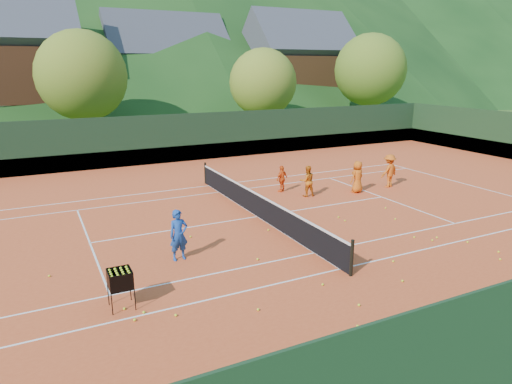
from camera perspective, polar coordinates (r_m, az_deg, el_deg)
name	(u,v)px	position (r m, az deg, el deg)	size (l,w,h in m)	color
ground	(258,217)	(18.30, 0.21, -3.15)	(400.00, 400.00, 0.00)	#2F4D18
clay_court	(258,217)	(18.29, 0.21, -3.12)	(40.00, 24.00, 0.02)	#CB4821
coach	(179,235)	(14.26, -9.64, -5.33)	(0.59, 0.39, 1.61)	#174299
student_a	(307,181)	(21.10, 6.42, 1.37)	(0.70, 0.55, 1.44)	#CB6012
student_b	(282,179)	(21.79, 3.26, 1.67)	(0.75, 0.31, 1.28)	#F95916
student_c	(357,177)	(22.13, 12.56, 1.86)	(0.74, 0.48, 1.52)	#D15A12
student_d	(389,171)	(23.54, 16.31, 2.56)	(1.06, 0.61, 1.64)	#D65A13
tennis_ball_0	(499,252)	(16.76, 28.06, -6.62)	(0.07, 0.07, 0.07)	#D3EE27
tennis_ball_2	(49,276)	(14.49, -24.43, -9.53)	(0.07, 0.07, 0.07)	#D3EE27
tennis_ball_3	(345,221)	(18.05, 11.05, -3.52)	(0.07, 0.07, 0.07)	#D3EE27
tennis_ball_4	(135,320)	(11.53, -14.94, -15.19)	(0.07, 0.07, 0.07)	#D3EE27
tennis_ball_5	(258,310)	(11.57, 0.26, -14.49)	(0.07, 0.07, 0.07)	#D3EE27
tennis_ball_6	(288,231)	(16.63, 4.05, -4.92)	(0.07, 0.07, 0.07)	#D3EE27
tennis_ball_7	(176,315)	(11.51, -10.00, -14.93)	(0.07, 0.07, 0.07)	#D3EE27
tennis_ball_8	(124,309)	(12.06, -16.14, -13.84)	(0.07, 0.07, 0.07)	#D3EE27
tennis_ball_9	(191,237)	(16.25, -8.18, -5.55)	(0.07, 0.07, 0.07)	#D3EE27
tennis_ball_11	(386,208)	(20.03, 15.89, -1.93)	(0.07, 0.07, 0.07)	#D3EE27
tennis_ball_12	(285,225)	(17.29, 3.68, -4.12)	(0.07, 0.07, 0.07)	#D3EE27
tennis_ball_13	(269,383)	(9.33, 1.61, -22.79)	(0.07, 0.07, 0.07)	#D3EE27
tennis_ball_14	(432,240)	(16.89, 21.17, -5.65)	(0.07, 0.07, 0.07)	#D3EE27
tennis_ball_15	(359,305)	(12.05, 12.75, -13.62)	(0.07, 0.07, 0.07)	#D3EE27
tennis_ball_16	(414,237)	(16.98, 19.17, -5.35)	(0.07, 0.07, 0.07)	#D3EE27
tennis_ball_17	(468,242)	(17.20, 24.93, -5.69)	(0.07, 0.07, 0.07)	#D3EE27
tennis_ball_18	(144,312)	(11.79, -13.85, -14.38)	(0.07, 0.07, 0.07)	#D3EE27
tennis_ball_19	(258,259)	(14.29, 0.20, -8.40)	(0.07, 0.07, 0.07)	#D3EE27
tennis_ball_20	(393,261)	(14.76, 16.78, -8.29)	(0.07, 0.07, 0.07)	#D3EE27
tennis_ball_21	(323,284)	(12.88, 8.33, -11.37)	(0.07, 0.07, 0.07)	#D3EE27
tennis_ball_22	(358,326)	(11.18, 12.59, -16.06)	(0.07, 0.07, 0.07)	#D3EE27
tennis_ball_23	(395,219)	(18.71, 17.01, -3.25)	(0.07, 0.07, 0.07)	#D3EE27
tennis_ball_24	(500,259)	(16.17, 28.22, -7.42)	(0.07, 0.07, 0.07)	#D3EE27
tennis_ball_25	(268,230)	(16.73, 1.54, -4.77)	(0.07, 0.07, 0.07)	#D3EE27
tennis_ball_26	(407,348)	(10.73, 18.35, -17.97)	(0.07, 0.07, 0.07)	#D3EE27
tennis_ball_27	(339,217)	(18.42, 10.28, -3.10)	(0.07, 0.07, 0.07)	#D3EE27
tennis_ball_28	(402,281)	(13.58, 17.83, -10.53)	(0.07, 0.07, 0.07)	#D3EE27
tennis_ball_29	(437,237)	(17.22, 21.67, -5.30)	(0.07, 0.07, 0.07)	#D3EE27
court_lines	(258,216)	(18.29, 0.21, -3.08)	(23.83, 11.03, 0.00)	white
tennis_net	(258,205)	(18.14, 0.21, -1.59)	(0.10, 12.07, 1.10)	black
perimeter_fence	(258,186)	(17.93, 0.21, 0.70)	(40.40, 24.24, 3.00)	black
ball_hopper	(120,280)	(11.87, -16.63, -10.49)	(0.57, 0.57, 1.00)	black
chalet_mid	(166,75)	(51.40, -11.17, 14.19)	(12.65, 8.82, 11.45)	beige
chalet_right	(297,72)	(53.32, 5.19, 14.73)	(11.50, 8.82, 11.91)	beige
tree_b	(82,76)	(35.72, -20.91, 13.42)	(6.40, 6.40, 8.40)	#3E2719
tree_c	(263,83)	(38.84, 0.90, 13.51)	(5.60, 5.60, 7.35)	#402719
tree_d	(370,70)	(46.34, 14.07, 14.59)	(6.80, 6.80, 8.93)	#3C2718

